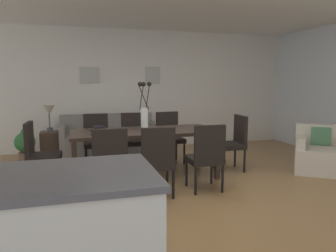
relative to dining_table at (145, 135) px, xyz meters
The scene contains 24 objects.
ground_plane 1.14m from the dining_table, 71.89° to the right, with size 9.00×9.00×0.00m, color olive.
back_wall_panel 2.47m from the dining_table, 83.13° to the left, with size 9.00×0.10×2.60m, color silver.
dining_table is the anchor object (origin of this frame).
dining_chair_near_left 1.06m from the dining_table, 126.98° to the right, with size 0.46×0.46×0.92m.
dining_chair_near_right 1.10m from the dining_table, 128.08° to the left, with size 0.44×0.44×0.92m.
dining_chair_far_left 0.90m from the dining_table, 92.00° to the right, with size 0.47×0.47×0.92m.
dining_chair_far_right 0.86m from the dining_table, 91.07° to the left, with size 0.46×0.46×0.92m.
dining_chair_mid_left 1.10m from the dining_table, 52.30° to the right, with size 0.45×0.45×0.92m.
dining_chair_mid_right 1.08m from the dining_table, 52.94° to the left, with size 0.47×0.47×0.92m.
dining_chair_head_west 1.53m from the dining_table, behind, with size 0.46×0.46×0.92m.
dining_chair_head_east 1.53m from the dining_table, ahead, with size 0.47×0.47×0.92m.
centerpiece_vase 0.35m from the dining_table, 55.35° to the left, with size 0.21×0.23×0.73m.
placemat_near_left 0.69m from the dining_table, 162.79° to the right, with size 0.32×0.32×0.01m, color black.
bowl_near_left 0.70m from the dining_table, 162.79° to the right, with size 0.17×0.17×0.07m.
placemat_near_right 0.69m from the dining_table, 162.79° to the left, with size 0.32×0.32×0.01m, color black.
bowl_near_right 0.70m from the dining_table, 162.79° to the left, with size 0.17×0.17×0.07m.
sofa 1.90m from the dining_table, 101.04° to the left, with size 1.92×0.84×0.80m.
side_table 2.33m from the dining_table, 130.43° to the left, with size 0.36×0.36×0.52m, color #3D2D23.
table_lamp 2.30m from the dining_table, 130.43° to the left, with size 0.22×0.22×0.51m.
armchair 2.94m from the dining_table, ahead, with size 1.12×1.12×0.75m.
kitchen_island 3.04m from the dining_table, 114.38° to the right, with size 1.45×0.83×0.92m.
framed_picture_left 2.58m from the dining_table, 106.58° to the left, with size 0.40×0.03×0.33m.
framed_picture_center 2.58m from the dining_table, 73.42° to the left, with size 0.33×0.03×0.38m.
potted_plant 2.37m from the dining_table, 143.52° to the left, with size 0.36×0.36×0.67m.
Camera 1 is at (-1.30, -3.92, 1.48)m, focal length 34.62 mm.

